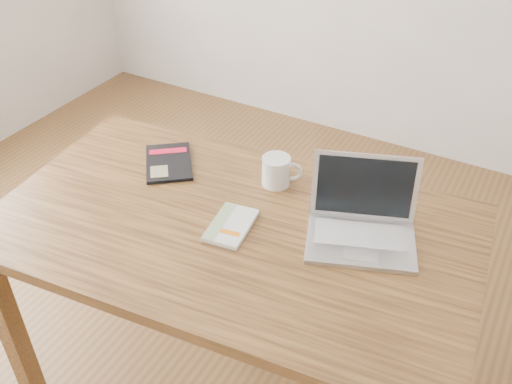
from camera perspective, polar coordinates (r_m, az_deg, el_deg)
The scene contains 6 objects.
room at distance 1.50m, azimuth -12.62°, elevation 15.87°, with size 4.04×4.04×2.70m.
desk at distance 1.80m, azimuth -2.33°, elevation -5.37°, with size 1.55×0.99×0.75m.
white_guidebook at distance 1.73m, azimuth -2.52°, elevation -3.36°, with size 0.14×0.20×0.02m.
black_guidebook at distance 2.03m, azimuth -8.72°, elevation 2.95°, with size 0.27×0.28×0.01m.
laptop at distance 1.71m, azimuth 10.56°, elevation -2.92°, with size 0.38×0.35×0.22m.
coffee_mug at distance 1.88m, azimuth 2.12°, elevation 2.16°, with size 0.13×0.09×0.10m.
Camera 1 is at (0.88, -1.05, 1.87)m, focal length 40.00 mm.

